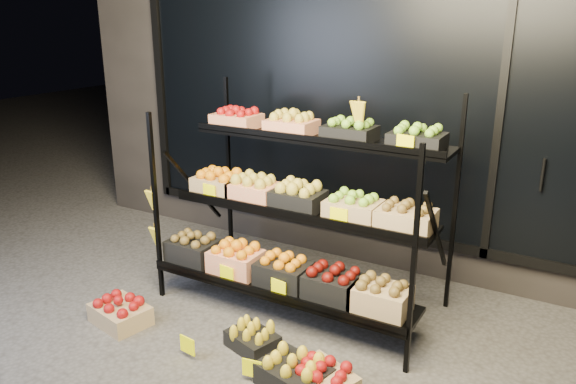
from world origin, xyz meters
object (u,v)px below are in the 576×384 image
Objects in this scene: display_rack at (296,210)px; floor_crate_midleft at (252,337)px; floor_crate_left at (120,311)px; floor_crate_midright at (323,378)px.

display_rack reaches higher than floor_crate_midleft.
display_rack is 0.98m from floor_crate_midleft.
floor_crate_midleft is (1.03, 0.21, -0.01)m from floor_crate_left.
display_rack is at bearing 110.72° from floor_crate_midleft.
display_rack reaches higher than floor_crate_left.
display_rack reaches higher than floor_crate_midright.
floor_crate_midleft is 0.85× the size of floor_crate_midright.
floor_crate_left reaches higher than floor_crate_midleft.
display_rack is at bearing 149.53° from floor_crate_midright.
floor_crate_midleft is at bearing -86.68° from display_rack.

